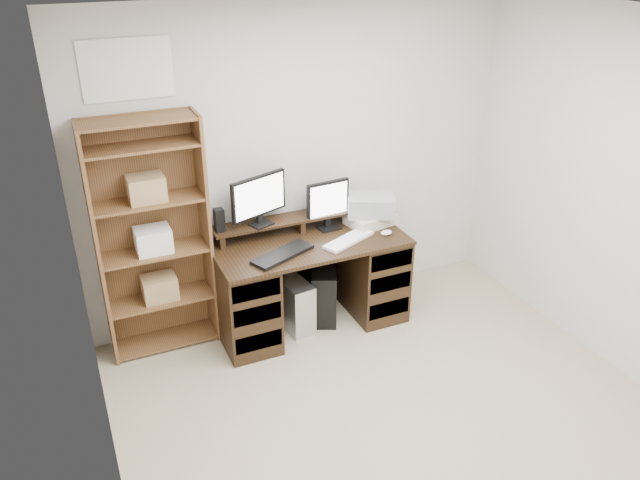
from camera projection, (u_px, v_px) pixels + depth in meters
room at (444, 280)px, 3.28m from camera, size 3.54×4.04×2.54m
desk at (309, 281)px, 4.98m from camera, size 1.50×0.70×0.75m
riser_shelf at (299, 219)px, 4.95m from camera, size 1.40×0.22×0.12m
monitor_wide at (259, 198)px, 4.70m from camera, size 0.48×0.20×0.39m
monitor_small at (328, 203)px, 4.92m from camera, size 0.36×0.15×0.40m
speaker at (219, 220)px, 4.65m from camera, size 0.08×0.08×0.18m
keyboard_black at (283, 254)px, 4.58m from camera, size 0.53×0.35×0.03m
keyboard_white at (349, 240)px, 4.80m from camera, size 0.48×0.32×0.02m
mouse at (386, 233)px, 4.90m from camera, size 0.11×0.09×0.04m
printer at (370, 219)px, 5.07m from camera, size 0.40×0.33×0.09m
basket at (371, 205)px, 5.01m from camera, size 0.44×0.39×0.16m
tower_silver at (293, 303)px, 5.01m from camera, size 0.24×0.45×0.42m
tower_black at (324, 291)px, 5.14m from camera, size 0.37×0.50×0.46m
bookshelf at (152, 236)px, 4.50m from camera, size 0.80×0.30×1.80m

